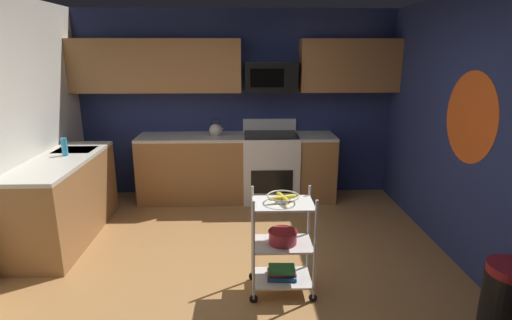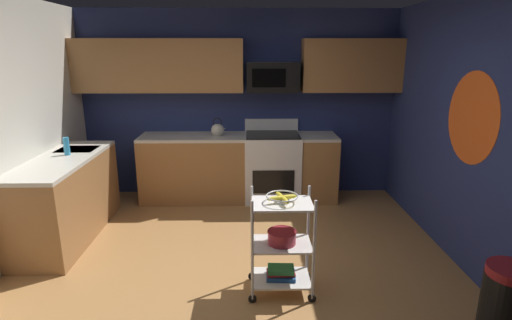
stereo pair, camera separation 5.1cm
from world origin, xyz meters
name	(u,v)px [view 2 (the right image)]	position (x,y,z in m)	size (l,w,h in m)	color
floor	(235,280)	(0.00, 0.00, -0.02)	(4.40, 4.80, 0.04)	#A87542
wall_back	(239,105)	(0.00, 2.43, 1.30)	(4.52, 0.06, 2.60)	navy
wall_right	(492,141)	(2.23, 0.00, 1.30)	(0.06, 4.80, 2.60)	navy
wall_flower_decal	(472,118)	(2.20, 0.30, 1.45)	(0.86, 0.86, 0.00)	#E5591E
counter_run	(180,177)	(-0.75, 1.64, 0.46)	(3.55, 2.33, 0.92)	#9E6B3D
oven_range	(272,166)	(0.47, 2.10, 0.48)	(0.76, 0.65, 1.10)	white
upper_cabinets	(230,66)	(-0.10, 2.24, 1.85)	(4.40, 0.33, 0.70)	#9E6B3D
microwave	(273,77)	(0.47, 2.21, 1.70)	(0.70, 0.39, 0.40)	black
rolling_cart	(281,244)	(0.41, -0.21, 0.45)	(0.57, 0.38, 0.91)	silver
fruit_bowl	(282,197)	(0.41, -0.21, 0.88)	(0.27, 0.27, 0.07)	silver
mixing_bowl_large	(282,237)	(0.42, -0.21, 0.52)	(0.25, 0.25, 0.11)	maroon
book_stack	(281,273)	(0.41, -0.21, 0.17)	(0.26, 0.19, 0.10)	#1E4C8C
kettle	(218,130)	(-0.28, 2.10, 1.00)	(0.21, 0.18, 0.26)	beige
dish_soap_bottle	(67,146)	(-1.89, 1.07, 1.02)	(0.06, 0.06, 0.20)	#2D8CBF
trash_can	(506,311)	(1.90, -0.99, 0.33)	(0.34, 0.42, 0.66)	black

